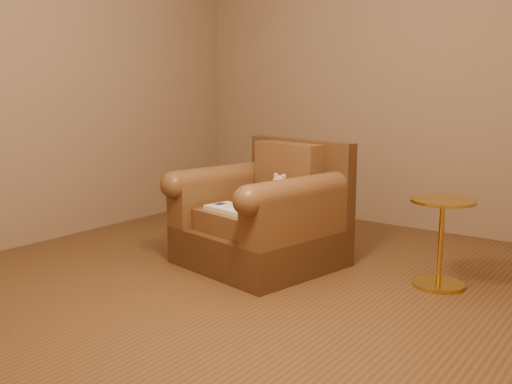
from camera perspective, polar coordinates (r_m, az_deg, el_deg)
The scene contains 6 objects.
floor at distance 3.65m, azimuth 0.12°, elevation -9.13°, with size 4.00×4.00×0.00m, color brown.
room at distance 3.48m, azimuth 0.13°, elevation 18.55°, with size 4.02×4.02×2.71m.
armchair at distance 3.98m, azimuth 0.85°, elevation -2.54°, with size 1.10×1.07×0.85m.
teddy_bear at distance 3.97m, azimuth 2.16°, elevation -0.15°, with size 0.17×0.19×0.23m.
guidebook at distance 3.82m, azimuth -2.39°, elevation -1.68°, with size 0.39×0.28×0.03m.
side_table at distance 3.70m, azimuth 18.00°, elevation -4.58°, with size 0.40×0.40×0.55m.
Camera 1 is at (2.04, -2.78, 1.22)m, focal length 40.00 mm.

